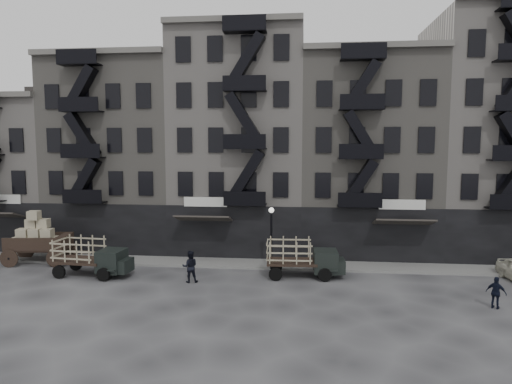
# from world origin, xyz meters

# --- Properties ---
(ground) EXTENTS (140.00, 140.00, 0.00)m
(ground) POSITION_xyz_m (0.00, 0.00, 0.00)
(ground) COLOR #38383A
(ground) RESTS_ON ground
(sidewalk) EXTENTS (55.00, 2.50, 0.15)m
(sidewalk) POSITION_xyz_m (0.00, 3.75, 0.07)
(sidewalk) COLOR slate
(sidewalk) RESTS_ON ground
(building_west) EXTENTS (10.00, 11.35, 13.20)m
(building_west) POSITION_xyz_m (-20.00, 9.83, 6.00)
(building_west) COLOR #A49D96
(building_west) RESTS_ON ground
(building_midwest) EXTENTS (10.00, 11.35, 16.20)m
(building_midwest) POSITION_xyz_m (-10.00, 9.83, 7.50)
(building_midwest) COLOR slate
(building_midwest) RESTS_ON ground
(building_center) EXTENTS (10.00, 11.35, 18.20)m
(building_center) POSITION_xyz_m (-0.00, 9.82, 8.50)
(building_center) COLOR #A49D96
(building_center) RESTS_ON ground
(building_mideast) EXTENTS (10.00, 11.35, 16.20)m
(building_mideast) POSITION_xyz_m (10.00, 9.83, 7.50)
(building_mideast) COLOR slate
(building_mideast) RESTS_ON ground
(building_east) EXTENTS (10.00, 11.35, 19.20)m
(building_east) POSITION_xyz_m (20.00, 9.82, 9.00)
(building_east) COLOR #A49D96
(building_east) RESTS_ON ground
(lamp_post) EXTENTS (0.36, 0.36, 4.28)m
(lamp_post) POSITION_xyz_m (3.00, 2.60, 2.78)
(lamp_post) COLOR black
(lamp_post) RESTS_ON ground
(wagon) EXTENTS (4.70, 2.89, 3.77)m
(wagon) POSITION_xyz_m (-13.78, 2.61, 2.16)
(wagon) COLOR black
(wagon) RESTS_ON ground
(stake_truck_west) EXTENTS (5.08, 2.41, 2.48)m
(stake_truck_west) POSITION_xyz_m (-8.52, -0.01, 1.41)
(stake_truck_west) COLOR black
(stake_truck_west) RESTS_ON ground
(stake_truck_east) EXTENTS (5.00, 2.22, 2.47)m
(stake_truck_east) POSITION_xyz_m (5.13, 1.15, 1.41)
(stake_truck_east) COLOR black
(stake_truck_east) RESTS_ON ground
(pedestrian_mid) EXTENTS (1.11, 0.95, 1.98)m
(pedestrian_mid) POSITION_xyz_m (-1.80, -0.71, 0.99)
(pedestrian_mid) COLOR black
(pedestrian_mid) RESTS_ON ground
(policeman) EXTENTS (1.05, 0.90, 1.69)m
(policeman) POSITION_xyz_m (15.17, -3.45, 0.84)
(policeman) COLOR black
(policeman) RESTS_ON ground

